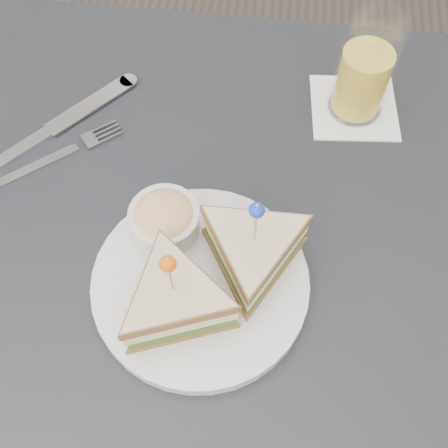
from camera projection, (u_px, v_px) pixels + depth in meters
ground_plane at (219, 399)px, 1.30m from camera, size 3.50×3.50×0.00m
table at (215, 279)px, 0.71m from camera, size 0.80×0.80×0.75m
plate_meal at (206, 271)px, 0.59m from camera, size 0.28×0.27×0.14m
cutlery_fork at (66, 152)px, 0.72m from camera, size 0.14×0.12×0.00m
cutlery_knife at (56, 127)px, 0.73m from camera, size 0.17×0.20×0.01m
drink_set at (364, 73)px, 0.70m from camera, size 0.12×0.12×0.14m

